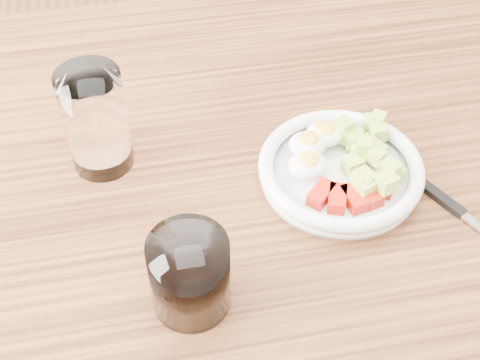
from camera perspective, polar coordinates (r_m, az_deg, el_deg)
name	(u,v)px	position (r m, az deg, el deg)	size (l,w,h in m)	color
dining_table	(249,255)	(0.84, 0.80, -6.43)	(1.50, 0.90, 0.77)	brown
bowl	(340,167)	(0.79, 8.57, 1.10)	(0.19, 0.19, 0.05)	white
fork	(450,205)	(0.80, 17.48, -2.03)	(0.10, 0.17, 0.01)	black
water_glass	(96,121)	(0.78, -12.21, 4.96)	(0.07, 0.07, 0.13)	white
coffee_glass	(190,275)	(0.65, -4.30, -8.09)	(0.08, 0.08, 0.09)	white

